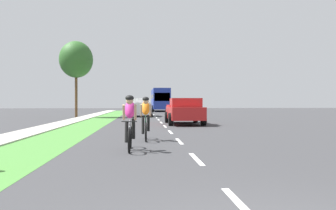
% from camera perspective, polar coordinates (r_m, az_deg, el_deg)
% --- Properties ---
extents(ground_plane, '(120.00, 120.00, 0.00)m').
position_cam_1_polar(ground_plane, '(22.84, -1.12, -3.03)').
color(ground_plane, '#38383A').
extents(grass_verge, '(2.24, 70.00, 0.01)m').
position_cam_1_polar(grass_verge, '(23.04, -12.65, -3.00)').
color(grass_verge, '#478438').
rests_on(grass_verge, ground_plane).
extents(sidewalk_concrete, '(1.46, 70.00, 0.10)m').
position_cam_1_polar(sidewalk_concrete, '(23.37, -17.15, -2.96)').
color(sidewalk_concrete, '#B2ADA3').
rests_on(sidewalk_concrete, ground_plane).
extents(lane_markings_center, '(0.12, 54.07, 0.01)m').
position_cam_1_polar(lane_markings_center, '(26.83, -1.61, -2.51)').
color(lane_markings_center, white).
rests_on(lane_markings_center, ground_plane).
extents(cyclist_lead, '(0.42, 1.72, 1.58)m').
position_cam_1_polar(cyclist_lead, '(9.65, -6.48, -2.92)').
color(cyclist_lead, black).
rests_on(cyclist_lead, ground_plane).
extents(cyclist_trailing, '(0.42, 1.72, 1.58)m').
position_cam_1_polar(cyclist_trailing, '(12.24, -3.80, -2.21)').
color(cyclist_trailing, black).
rests_on(cyclist_trailing, ground_plane).
extents(pickup_red, '(2.22, 5.10, 1.64)m').
position_cam_1_polar(pickup_red, '(21.37, 2.77, -1.04)').
color(pickup_red, red).
rests_on(pickup_red, ground_plane).
extents(suv_white, '(2.15, 4.70, 1.79)m').
position_cam_1_polar(suv_white, '(33.63, -4.54, -0.31)').
color(suv_white, silver).
rests_on(suv_white, ground_plane).
extents(sedan_black, '(1.98, 4.30, 1.52)m').
position_cam_1_polar(sedan_black, '(43.84, -4.78, -0.37)').
color(sedan_black, black).
rests_on(sedan_black, ground_plane).
extents(bus_blue, '(2.78, 11.60, 3.48)m').
position_cam_1_polar(bus_blue, '(53.80, -1.35, 1.07)').
color(bus_blue, '#23389E').
rests_on(bus_blue, ground_plane).
extents(street_tree_near, '(3.07, 3.07, 7.05)m').
position_cam_1_polar(street_tree_near, '(32.52, -15.29, 7.40)').
color(street_tree_near, brown).
rests_on(street_tree_near, ground_plane).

